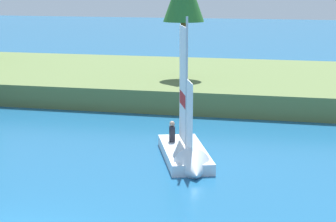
{
  "coord_description": "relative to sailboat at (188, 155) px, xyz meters",
  "views": [
    {
      "loc": [
        7.55,
        -13.41,
        6.42
      ],
      "look_at": [
        1.31,
        11.62,
        1.2
      ],
      "focal_mm": 68.55,
      "sensor_mm": 36.0,
      "label": 1
    }
  ],
  "objects": [
    {
      "name": "shore_bank",
      "position": [
        -2.93,
        15.51,
        0.21
      ],
      "size": [
        80.0,
        14.36,
        1.17
      ],
      "primitive_type": "cube",
      "color": "#5B703D",
      "rests_on": "ground"
    },
    {
      "name": "sailboat",
      "position": [
        0.0,
        0.0,
        0.0
      ],
      "size": [
        3.11,
        5.24,
        5.7
      ],
      "rotation": [
        0.0,
        0.0,
        -1.21
      ],
      "color": "silver",
      "rests_on": "ground"
    }
  ]
}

